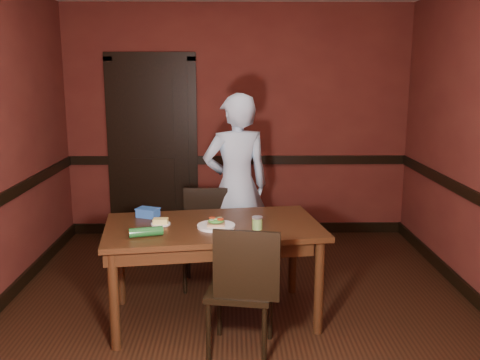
{
  "coord_description": "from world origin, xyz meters",
  "views": [
    {
      "loc": [
        -0.07,
        -4.02,
        1.96
      ],
      "look_at": [
        0.0,
        0.35,
        1.05
      ],
      "focal_mm": 40.0,
      "sensor_mm": 36.0,
      "label": 1
    }
  ],
  "objects_px": {
    "sauce_jar": "(257,223)",
    "cheese_saucer": "(161,222)",
    "dining_table": "(214,272)",
    "sandwich_plate": "(216,225)",
    "chair_near": "(241,287)",
    "food_tub": "(148,213)",
    "person": "(236,186)",
    "chair_far": "(205,240)"
  },
  "relations": [
    {
      "from": "sauce_jar",
      "to": "cheese_saucer",
      "type": "bearing_deg",
      "value": 169.78
    },
    {
      "from": "dining_table",
      "to": "sandwich_plate",
      "type": "height_order",
      "value": "sandwich_plate"
    },
    {
      "from": "chair_near",
      "to": "food_tub",
      "type": "height_order",
      "value": "chair_near"
    },
    {
      "from": "sauce_jar",
      "to": "chair_near",
      "type": "bearing_deg",
      "value": -108.89
    },
    {
      "from": "dining_table",
      "to": "sauce_jar",
      "type": "distance_m",
      "value": 0.57
    },
    {
      "from": "person",
      "to": "chair_far",
      "type": "bearing_deg",
      "value": 30.32
    },
    {
      "from": "food_tub",
      "to": "person",
      "type": "bearing_deg",
      "value": 66.14
    },
    {
      "from": "dining_table",
      "to": "sandwich_plate",
      "type": "xyz_separation_m",
      "value": [
        0.03,
        -0.08,
        0.41
      ]
    },
    {
      "from": "chair_near",
      "to": "sauce_jar",
      "type": "relative_size",
      "value": 9.71
    },
    {
      "from": "chair_far",
      "to": "sauce_jar",
      "type": "xyz_separation_m",
      "value": [
        0.43,
        -0.78,
        0.38
      ]
    },
    {
      "from": "dining_table",
      "to": "food_tub",
      "type": "height_order",
      "value": "food_tub"
    },
    {
      "from": "chair_far",
      "to": "food_tub",
      "type": "xyz_separation_m",
      "value": [
        -0.44,
        -0.43,
        0.37
      ]
    },
    {
      "from": "sandwich_plate",
      "to": "cheese_saucer",
      "type": "height_order",
      "value": "sandwich_plate"
    },
    {
      "from": "chair_near",
      "to": "person",
      "type": "distance_m",
      "value": 1.5
    },
    {
      "from": "dining_table",
      "to": "chair_near",
      "type": "height_order",
      "value": "chair_near"
    },
    {
      "from": "person",
      "to": "food_tub",
      "type": "height_order",
      "value": "person"
    },
    {
      "from": "chair_far",
      "to": "food_tub",
      "type": "distance_m",
      "value": 0.72
    },
    {
      "from": "person",
      "to": "sandwich_plate",
      "type": "xyz_separation_m",
      "value": [
        -0.16,
        -1.01,
        -0.08
      ]
    },
    {
      "from": "dining_table",
      "to": "sandwich_plate",
      "type": "distance_m",
      "value": 0.42
    },
    {
      "from": "sauce_jar",
      "to": "food_tub",
      "type": "bearing_deg",
      "value": 158.13
    },
    {
      "from": "sauce_jar",
      "to": "dining_table",
      "type": "bearing_deg",
      "value": 159.16
    },
    {
      "from": "sandwich_plate",
      "to": "sauce_jar",
      "type": "relative_size",
      "value": 2.99
    },
    {
      "from": "chair_near",
      "to": "sauce_jar",
      "type": "distance_m",
      "value": 0.54
    },
    {
      "from": "sandwich_plate",
      "to": "food_tub",
      "type": "relative_size",
      "value": 1.4
    },
    {
      "from": "person",
      "to": "sauce_jar",
      "type": "xyz_separation_m",
      "value": [
        0.15,
        -1.06,
        -0.05
      ]
    },
    {
      "from": "person",
      "to": "food_tub",
      "type": "bearing_deg",
      "value": 29.67
    },
    {
      "from": "chair_far",
      "to": "cheese_saucer",
      "type": "xyz_separation_m",
      "value": [
        -0.31,
        -0.64,
        0.35
      ]
    },
    {
      "from": "chair_near",
      "to": "food_tub",
      "type": "bearing_deg",
      "value": -35.01
    },
    {
      "from": "sauce_jar",
      "to": "food_tub",
      "type": "xyz_separation_m",
      "value": [
        -0.88,
        0.35,
        -0.01
      ]
    },
    {
      "from": "food_tub",
      "to": "cheese_saucer",
      "type": "bearing_deg",
      "value": -37.06
    },
    {
      "from": "chair_far",
      "to": "cheese_saucer",
      "type": "distance_m",
      "value": 0.8
    },
    {
      "from": "chair_far",
      "to": "chair_near",
      "type": "bearing_deg",
      "value": -74.97
    },
    {
      "from": "sandwich_plate",
      "to": "dining_table",
      "type": "bearing_deg",
      "value": 108.37
    },
    {
      "from": "chair_near",
      "to": "person",
      "type": "relative_size",
      "value": 0.54
    },
    {
      "from": "dining_table",
      "to": "chair_near",
      "type": "bearing_deg",
      "value": -76.62
    },
    {
      "from": "chair_far",
      "to": "sandwich_plate",
      "type": "relative_size",
      "value": 3.03
    },
    {
      "from": "chair_near",
      "to": "sandwich_plate",
      "type": "relative_size",
      "value": 3.24
    },
    {
      "from": "sandwich_plate",
      "to": "cheese_saucer",
      "type": "relative_size",
      "value": 1.92
    },
    {
      "from": "sauce_jar",
      "to": "sandwich_plate",
      "type": "bearing_deg",
      "value": 170.53
    },
    {
      "from": "sauce_jar",
      "to": "food_tub",
      "type": "height_order",
      "value": "sauce_jar"
    },
    {
      "from": "chair_near",
      "to": "person",
      "type": "bearing_deg",
      "value": -79.57
    },
    {
      "from": "dining_table",
      "to": "cheese_saucer",
      "type": "distance_m",
      "value": 0.58
    }
  ]
}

